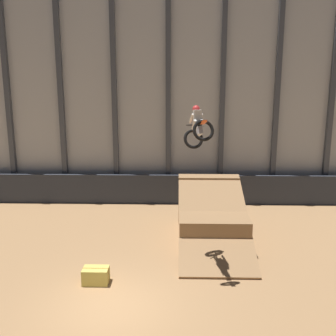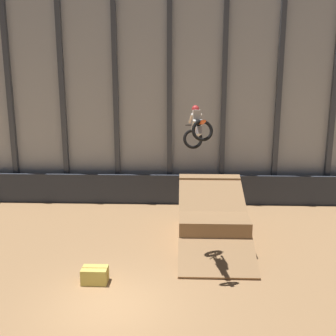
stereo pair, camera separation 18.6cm
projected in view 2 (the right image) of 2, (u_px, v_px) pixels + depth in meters
name	position (u px, v px, depth m)	size (l,w,h in m)	color
ground_plane	(110.00, 306.00, 12.42)	(60.00, 60.00, 0.00)	#9E754C
arena_back_wall	(143.00, 105.00, 22.37)	(32.00, 0.40, 11.29)	#ADB2B7
lower_barrier	(143.00, 189.00, 22.71)	(31.36, 0.20, 1.71)	#2D333D
dirt_ramp	(211.00, 219.00, 17.86)	(2.97, 6.08, 2.57)	#966F48
rider_bike_solo	(197.00, 128.00, 13.70)	(1.06, 1.78, 1.64)	black
hay_bale_trackside	(95.00, 275.00, 13.84)	(0.91, 0.60, 0.57)	#CCB751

